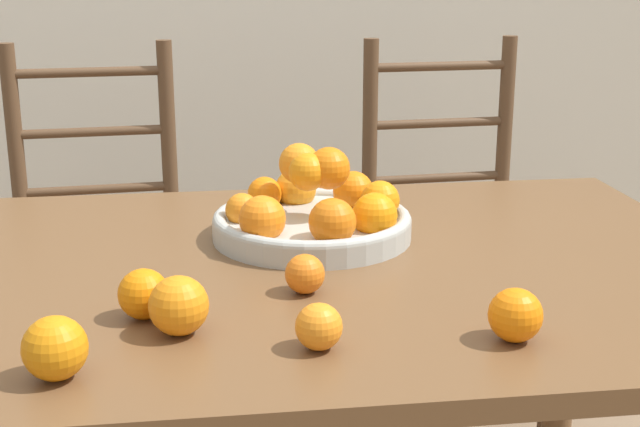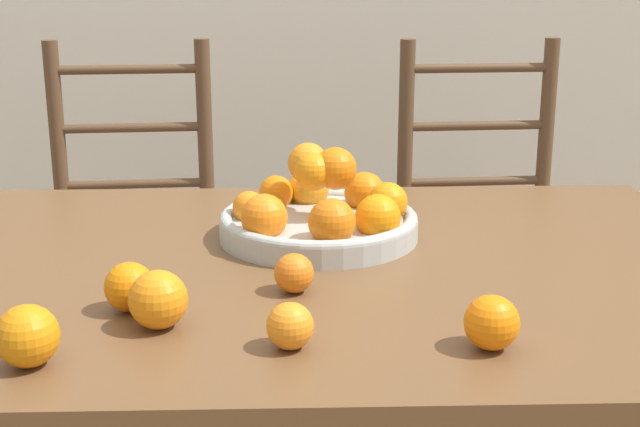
# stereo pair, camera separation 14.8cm
# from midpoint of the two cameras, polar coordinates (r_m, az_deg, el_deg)

# --- Properties ---
(dining_table) EXTENTS (1.49, 0.99, 0.74)m
(dining_table) POSITION_cam_midpoint_polar(r_m,az_deg,el_deg) (1.51, 1.15, -6.62)
(dining_table) COLOR brown
(dining_table) RESTS_ON ground_plane
(fruit_bowl) EXTENTS (0.36, 0.36, 0.17)m
(fruit_bowl) POSITION_cam_midpoint_polar(r_m,az_deg,el_deg) (1.60, 2.67, -0.04)
(fruit_bowl) COLOR #B2B7B2
(fruit_bowl) RESTS_ON dining_table
(orange_loose_0) EXTENTS (0.07, 0.07, 0.07)m
(orange_loose_0) POSITION_cam_midpoint_polar(r_m,az_deg,el_deg) (1.19, 14.46, -6.85)
(orange_loose_0) COLOR orange
(orange_loose_0) RESTS_ON dining_table
(orange_loose_1) EXTENTS (0.06, 0.06, 0.06)m
(orange_loose_1) POSITION_cam_midpoint_polar(r_m,az_deg,el_deg) (1.34, 1.37, -3.90)
(orange_loose_1) COLOR orange
(orange_loose_1) RESTS_ON dining_table
(orange_loose_2) EXTENTS (0.07, 0.07, 0.07)m
(orange_loose_2) POSITION_cam_midpoint_polar(r_m,az_deg,el_deg) (1.29, -8.93, -4.73)
(orange_loose_2) COLOR orange
(orange_loose_2) RESTS_ON dining_table
(orange_loose_3) EXTENTS (0.06, 0.06, 0.06)m
(orange_loose_3) POSITION_cam_midpoint_polar(r_m,az_deg,el_deg) (1.16, 1.73, -7.28)
(orange_loose_3) COLOR orange
(orange_loose_3) RESTS_ON dining_table
(orange_loose_4) EXTENTS (0.08, 0.08, 0.08)m
(orange_loose_4) POSITION_cam_midpoint_polar(r_m,az_deg,el_deg) (1.14, -14.75, -7.67)
(orange_loose_4) COLOR orange
(orange_loose_4) RESTS_ON dining_table
(orange_loose_5) EXTENTS (0.08, 0.08, 0.08)m
(orange_loose_5) POSITION_cam_midpoint_polar(r_m,az_deg,el_deg) (1.22, -6.95, -5.56)
(orange_loose_5) COLOR orange
(orange_loose_5) RESTS_ON dining_table
(chair_left) EXTENTS (0.45, 0.43, 1.02)m
(chair_left) POSITION_cam_midpoint_polar(r_m,az_deg,el_deg) (2.31, -10.09, -2.65)
(chair_left) COLOR #513823
(chair_left) RESTS_ON ground_plane
(chair_right) EXTENTS (0.44, 0.43, 1.02)m
(chair_right) POSITION_cam_midpoint_polar(r_m,az_deg,el_deg) (2.35, 12.28, -2.40)
(chair_right) COLOR #513823
(chair_right) RESTS_ON ground_plane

